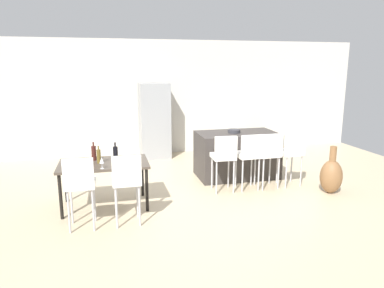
# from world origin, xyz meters

# --- Properties ---
(ground_plane) EXTENTS (10.00, 10.00, 0.00)m
(ground_plane) POSITION_xyz_m (0.00, 0.00, 0.00)
(ground_plane) COLOR #C6B28E
(back_wall) EXTENTS (10.00, 0.12, 2.90)m
(back_wall) POSITION_xyz_m (0.00, 3.10, 1.45)
(back_wall) COLOR beige
(back_wall) RESTS_ON ground_plane
(kitchen_island) EXTENTS (1.62, 0.92, 0.92)m
(kitchen_island) POSITION_xyz_m (0.76, 0.64, 0.46)
(kitchen_island) COLOR #383330
(kitchen_island) RESTS_ON ground_plane
(bar_chair_left) EXTENTS (0.41, 0.41, 1.05)m
(bar_chair_left) POSITION_xyz_m (0.20, -0.20, 0.70)
(bar_chair_left) COLOR white
(bar_chair_left) RESTS_ON ground_plane
(bar_chair_middle) EXTENTS (0.41, 0.41, 1.05)m
(bar_chair_middle) POSITION_xyz_m (0.68, -0.20, 0.70)
(bar_chair_middle) COLOR white
(bar_chair_middle) RESTS_ON ground_plane
(bar_chair_right) EXTENTS (0.43, 0.43, 1.05)m
(bar_chair_right) POSITION_xyz_m (1.08, -0.20, 0.70)
(bar_chair_right) COLOR white
(bar_chair_right) RESTS_ON ground_plane
(bar_chair_far) EXTENTS (0.43, 0.43, 1.05)m
(bar_chair_far) POSITION_xyz_m (1.54, -0.20, 0.70)
(bar_chair_far) COLOR white
(bar_chair_far) RESTS_ON ground_plane
(dining_table) EXTENTS (1.40, 0.83, 0.74)m
(dining_table) POSITION_xyz_m (-1.89, -0.41, 0.67)
(dining_table) COLOR #4C4238
(dining_table) RESTS_ON ground_plane
(dining_chair_near) EXTENTS (0.41, 0.41, 1.05)m
(dining_chair_near) POSITION_xyz_m (-2.21, -1.18, 0.70)
(dining_chair_near) COLOR white
(dining_chair_near) RESTS_ON ground_plane
(dining_chair_far) EXTENTS (0.40, 0.40, 1.05)m
(dining_chair_far) POSITION_xyz_m (-1.57, -1.18, 0.70)
(dining_chair_far) COLOR white
(dining_chair_far) RESTS_ON ground_plane
(wine_bottle_right) EXTENTS (0.08, 0.08, 0.30)m
(wine_bottle_right) POSITION_xyz_m (-2.04, -0.22, 0.86)
(wine_bottle_right) COLOR #471E19
(wine_bottle_right) RESTS_ON dining_table
(wine_bottle_end) EXTENTS (0.06, 0.06, 0.28)m
(wine_bottle_end) POSITION_xyz_m (-1.96, -0.43, 0.85)
(wine_bottle_end) COLOR brown
(wine_bottle_end) RESTS_ON dining_table
(wine_bottle_far) EXTENTS (0.08, 0.08, 0.30)m
(wine_bottle_far) POSITION_xyz_m (-1.70, -0.31, 0.86)
(wine_bottle_far) COLOR black
(wine_bottle_far) RESTS_ON dining_table
(wine_glass_left) EXTENTS (0.07, 0.07, 0.17)m
(wine_glass_left) POSITION_xyz_m (-1.67, -0.07, 0.86)
(wine_glass_left) COLOR silver
(wine_glass_left) RESTS_ON dining_table
(wine_glass_middle) EXTENTS (0.07, 0.07, 0.17)m
(wine_glass_middle) POSITION_xyz_m (-1.91, -0.75, 0.86)
(wine_glass_middle) COLOR silver
(wine_glass_middle) RESTS_ON dining_table
(refrigerator) EXTENTS (0.72, 0.68, 1.84)m
(refrigerator) POSITION_xyz_m (-0.65, 2.66, 0.92)
(refrigerator) COLOR #939699
(refrigerator) RESTS_ON ground_plane
(fruit_bowl) EXTENTS (0.25, 0.25, 0.07)m
(fruit_bowl) POSITION_xyz_m (0.69, 0.64, 0.96)
(fruit_bowl) COLOR #333338
(fruit_bowl) RESTS_ON kitchen_island
(floor_vase) EXTENTS (0.39, 0.39, 0.86)m
(floor_vase) POSITION_xyz_m (2.06, -0.70, 0.32)
(floor_vase) COLOR brown
(floor_vase) RESTS_ON ground_plane
(potted_plant) EXTENTS (0.39, 0.39, 0.59)m
(potted_plant) POSITION_xyz_m (2.25, 2.65, 0.34)
(potted_plant) COLOR beige
(potted_plant) RESTS_ON ground_plane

